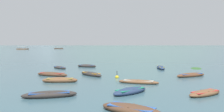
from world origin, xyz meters
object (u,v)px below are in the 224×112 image
(rowboat_8, at_px, (161,68))
(rowboat_10, at_px, (130,91))
(rowboat_4, at_px, (191,75))
(rowboat_12, at_px, (205,93))
(rowboat_5, at_px, (87,66))
(ferry_0, at_px, (59,48))
(rowboat_6, at_px, (91,74))
(ferry_1, at_px, (23,49))
(rowboat_1, at_px, (52,74))
(rowboat_11, at_px, (60,80))
(rowboat_3, at_px, (131,110))
(rowboat_9, at_px, (138,82))
(rowboat_2, at_px, (50,95))
(mooring_buoy, at_px, (117,77))
(rowboat_7, at_px, (60,68))

(rowboat_8, distance_m, rowboat_10, 17.53)
(rowboat_4, distance_m, rowboat_12, 9.30)
(rowboat_5, xyz_separation_m, rowboat_8, (11.79, -2.34, -0.00))
(rowboat_8, bearing_deg, rowboat_5, 168.75)
(ferry_0, bearing_deg, rowboat_6, -74.32)
(rowboat_8, distance_m, ferry_1, 146.32)
(rowboat_4, distance_m, rowboat_6, 11.80)
(rowboat_1, distance_m, rowboat_10, 12.42)
(rowboat_1, height_order, rowboat_8, rowboat_1)
(rowboat_11, relative_size, ferry_1, 0.39)
(rowboat_3, height_order, rowboat_4, rowboat_3)
(rowboat_9, bearing_deg, ferry_0, 106.90)
(rowboat_6, xyz_separation_m, rowboat_9, (5.08, -5.08, -0.03))
(rowboat_1, bearing_deg, rowboat_2, -74.98)
(rowboat_9, distance_m, mooring_buoy, 3.82)
(rowboat_1, xyz_separation_m, rowboat_12, (14.08, -9.61, -0.03))
(rowboat_11, relative_size, ferry_0, 0.46)
(rowboat_3, height_order, rowboat_5, rowboat_3)
(rowboat_5, bearing_deg, rowboat_11, -94.00)
(rowboat_2, bearing_deg, rowboat_1, 105.02)
(rowboat_6, relative_size, rowboat_8, 0.85)
(rowboat_6, bearing_deg, rowboat_8, 35.61)
(rowboat_4, relative_size, rowboat_11, 1.18)
(rowboat_10, relative_size, rowboat_12, 0.99)
(rowboat_3, bearing_deg, mooring_buoy, 92.34)
(rowboat_3, distance_m, rowboat_7, 23.24)
(rowboat_6, bearing_deg, mooring_buoy, -30.48)
(rowboat_2, distance_m, rowboat_12, 11.36)
(rowboat_11, bearing_deg, ferry_0, 104.34)
(rowboat_8, xyz_separation_m, rowboat_12, (-0.68, -17.04, -0.02))
(rowboat_2, xyz_separation_m, ferry_0, (-40.82, 162.70, 0.27))
(rowboat_4, bearing_deg, rowboat_6, 176.05)
(rowboat_3, relative_size, rowboat_11, 1.05)
(rowboat_5, bearing_deg, rowboat_1, -106.91)
(rowboat_11, bearing_deg, rowboat_9, -4.81)
(rowboat_8, bearing_deg, ferry_0, 110.01)
(rowboat_7, height_order, rowboat_11, rowboat_11)
(rowboat_3, bearing_deg, rowboat_4, 57.79)
(rowboat_5, height_order, rowboat_7, rowboat_5)
(rowboat_6, relative_size, mooring_buoy, 3.88)
(rowboat_10, xyz_separation_m, ferry_0, (-46.68, 161.50, 0.28))
(rowboat_2, bearing_deg, rowboat_12, 2.82)
(rowboat_5, bearing_deg, ferry_1, 117.25)
(rowboat_7, distance_m, ferry_0, 149.49)
(rowboat_2, distance_m, rowboat_8, 21.32)
(rowboat_12, height_order, ferry_1, ferry_1)
(rowboat_12, bearing_deg, rowboat_6, 133.84)
(rowboat_6, distance_m, rowboat_11, 5.17)
(rowboat_8, xyz_separation_m, rowboat_10, (-6.17, -16.40, -0.01))
(rowboat_6, xyz_separation_m, rowboat_12, (9.42, -9.81, -0.02))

